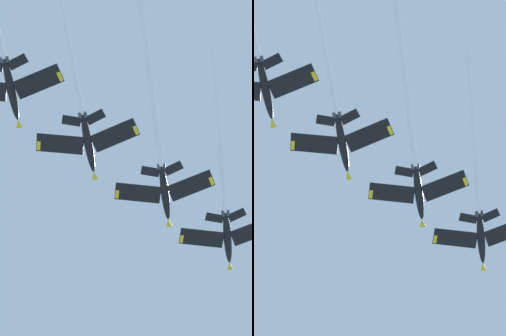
{
  "view_description": "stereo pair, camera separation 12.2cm",
  "coord_description": "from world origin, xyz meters",
  "views": [
    {
      "loc": [
        31.11,
        10.07,
        1.73
      ],
      "look_at": [
        6.58,
        3.76,
        132.19
      ],
      "focal_mm": 73.01,
      "sensor_mm": 36.0,
      "label": 1
    },
    {
      "loc": [
        31.14,
        9.95,
        1.73
      ],
      "look_at": [
        6.58,
        3.76,
        132.19
      ],
      "focal_mm": 73.01,
      "sensor_mm": 36.0,
      "label": 2
    }
  ],
  "objects": [
    {
      "name": "jet_fourth",
      "position": [
        35.93,
        -12.06,
        126.45
      ],
      "size": [
        46.93,
        20.08,
        12.18
      ],
      "color": "black"
    },
    {
      "name": "jet_third",
      "position": [
        18.57,
        -1.47,
        129.36
      ],
      "size": [
        40.45,
        20.11,
        9.57
      ],
      "color": "black"
    },
    {
      "name": "jet_lead",
      "position": [
        -7.05,
        20.89,
        135.11
      ],
      "size": [
        46.69,
        20.05,
        11.55
      ],
      "color": "black"
    },
    {
      "name": "jet_second",
      "position": [
        8.99,
        10.95,
        130.93
      ],
      "size": [
        44.17,
        20.07,
        11.35
      ],
      "color": "black"
    }
  ]
}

